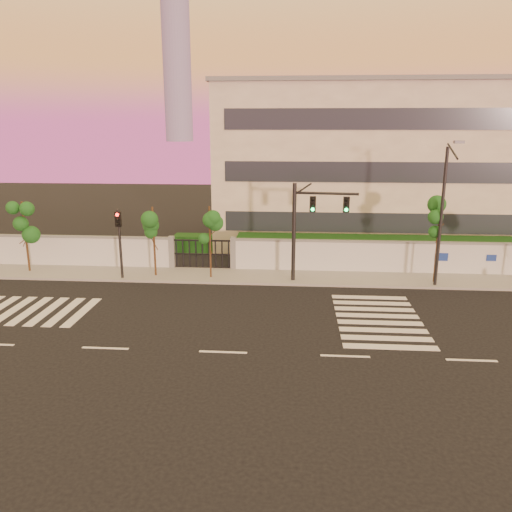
% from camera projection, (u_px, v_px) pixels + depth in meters
% --- Properties ---
extents(ground, '(120.00, 120.00, 0.00)m').
position_uv_depth(ground, '(223.00, 352.00, 20.61)').
color(ground, black).
rests_on(ground, ground).
extents(sidewalk, '(60.00, 3.00, 0.15)m').
position_uv_depth(sidewalk, '(247.00, 276.00, 30.72)').
color(sidewalk, gray).
rests_on(sidewalk, ground).
extents(perimeter_wall, '(60.00, 0.36, 2.20)m').
position_uv_depth(perimeter_wall, '(250.00, 255.00, 31.91)').
color(perimeter_wall, silver).
rests_on(perimeter_wall, ground).
extents(hedge_row, '(41.00, 4.25, 1.80)m').
position_uv_depth(hedge_row, '(269.00, 249.00, 34.53)').
color(hedge_row, '#10340F').
rests_on(hedge_row, ground).
extents(institutional_building, '(24.40, 12.40, 12.25)m').
position_uv_depth(institutional_building, '(372.00, 163.00, 39.60)').
color(institutional_building, '#B9AF9D').
rests_on(institutional_building, ground).
extents(distant_skyscraper, '(16.00, 16.00, 118.00)m').
position_uv_depth(distant_skyscraper, '(176.00, 28.00, 279.68)').
color(distant_skyscraper, slate).
rests_on(distant_skyscraper, ground).
extents(road_markings, '(57.00, 7.62, 0.02)m').
position_uv_depth(road_markings, '(202.00, 317.00, 24.35)').
color(road_markings, silver).
rests_on(road_markings, ground).
extents(street_tree_b, '(1.59, 1.26, 4.57)m').
position_uv_depth(street_tree_b, '(24.00, 221.00, 30.86)').
color(street_tree_b, '#382314').
rests_on(street_tree_b, ground).
extents(street_tree_c, '(1.51, 1.20, 4.39)m').
position_uv_depth(street_tree_c, '(154.00, 226.00, 29.96)').
color(street_tree_c, '#382314').
rests_on(street_tree_c, ground).
extents(street_tree_d, '(1.33, 1.06, 4.49)m').
position_uv_depth(street_tree_d, '(210.00, 226.00, 29.58)').
color(street_tree_d, '#382314').
rests_on(street_tree_d, ground).
extents(street_tree_e, '(1.38, 1.10, 5.05)m').
position_uv_depth(street_tree_e, '(439.00, 222.00, 28.55)').
color(street_tree_e, '#382314').
rests_on(street_tree_e, ground).
extents(traffic_signal_main, '(3.73, 0.52, 5.91)m').
position_uv_depth(traffic_signal_main, '(307.00, 221.00, 28.83)').
color(traffic_signal_main, black).
rests_on(traffic_signal_main, ground).
extents(traffic_signal_secondary, '(0.34, 0.33, 4.33)m').
position_uv_depth(traffic_signal_secondary, '(119.00, 236.00, 29.54)').
color(traffic_signal_secondary, black).
rests_on(traffic_signal_secondary, ground).
extents(streetlight_east, '(0.50, 2.01, 8.35)m').
position_uv_depth(streetlight_east, '(443.00, 211.00, 27.61)').
color(streetlight_east, black).
rests_on(streetlight_east, ground).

